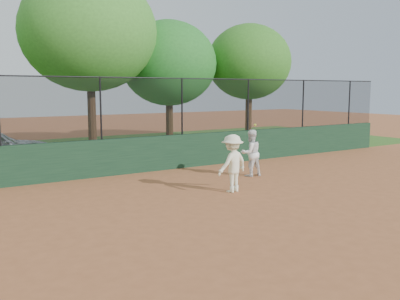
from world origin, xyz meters
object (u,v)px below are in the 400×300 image
tree_3 (169,63)px  tree_4 (249,62)px  player_second (251,153)px  player_main (232,163)px  tree_2 (89,32)px

tree_3 → tree_4: (4.55, -0.62, 0.18)m
player_second → player_main: player_main is taller
player_main → tree_2: (-0.53, 9.63, 4.48)m
player_main → tree_2: bearing=93.2°
tree_2 → tree_4: size_ratio=1.26×
tree_3 → player_second: bearing=-101.2°
tree_2 → tree_3: tree_2 is taller
player_second → tree_4: (6.20, 7.76, 3.49)m
player_second → tree_2: bearing=-68.8°
player_main → tree_4: (8.07, 9.24, 3.45)m
player_second → tree_2: size_ratio=0.19×
player_second → tree_4: 10.52m
tree_4 → tree_3: bearing=172.2°
player_second → tree_2: tree_2 is taller
player_second → tree_2: 9.62m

